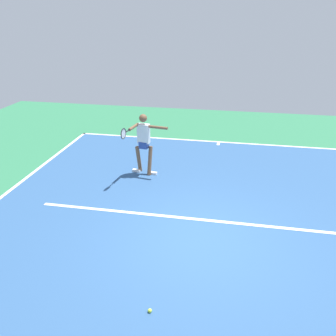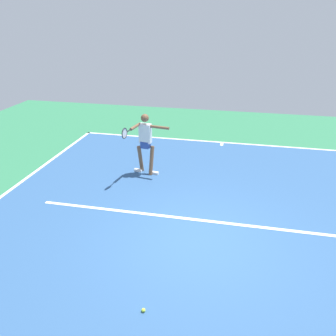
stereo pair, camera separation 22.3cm
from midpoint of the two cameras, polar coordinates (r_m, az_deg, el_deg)
The scene contains 7 objects.
ground_plane at distance 7.64m, azimuth 5.81°, elevation -11.41°, with size 21.73×21.73×0.00m, color #2D754C.
court_surface at distance 7.64m, azimuth 5.81°, elevation -11.40°, with size 10.64×12.58×0.00m, color #2D5484.
court_line_baseline_near at distance 13.23m, azimuth 9.18°, elevation 4.09°, with size 10.64×0.10×0.01m, color white.
court_line_service at distance 8.28m, azimuth 6.48°, elevation -8.38°, with size 7.98×0.10×0.01m, color white.
court_line_centre_mark at distance 13.04m, azimuth 9.12°, elevation 3.80°, with size 0.10×0.30×0.01m, color white.
tennis_player at distance 10.17m, azimuth -3.07°, elevation 4.52°, with size 1.11×1.20×1.80m.
tennis_ball_near_player at distance 6.09m, azimuth -2.85°, elevation -21.85°, with size 0.07×0.07×0.07m, color #C6E53D.
Camera 2 is at (-0.71, 6.21, 4.38)m, focal length 37.96 mm.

